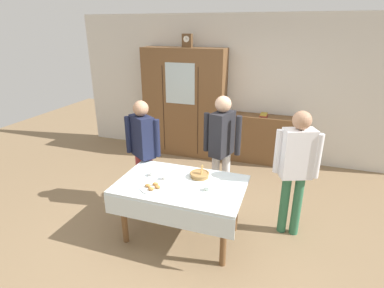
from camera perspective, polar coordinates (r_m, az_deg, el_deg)
ground_plane at (r=4.17m, az=-0.92°, el=-15.09°), size 12.00×12.00×0.00m
back_wall at (r=6.03m, az=7.72°, el=10.32°), size 6.40×0.10×2.70m
dining_table at (r=3.64m, az=-2.25°, el=-9.13°), size 1.49×0.95×0.74m
wall_cabinet at (r=6.05m, az=-1.44°, el=7.68°), size 1.61×0.46×2.11m
mantel_clock at (r=5.86m, az=-0.90°, el=18.84°), size 0.18×0.11×0.24m
bookshelf_low at (r=5.94m, az=12.92°, el=0.86°), size 1.18×0.35×0.92m
book_stack at (r=5.79m, az=13.31°, el=5.34°), size 0.15×0.21×0.05m
tea_cup_mid_left at (r=3.80m, az=-7.36°, el=-5.59°), size 0.13×0.13×0.06m
tea_cup_far_left at (r=3.45m, az=3.11°, el=-8.30°), size 0.13×0.13×0.06m
tea_cup_far_right at (r=3.69m, az=-4.96°, el=-6.28°), size 0.13×0.13×0.06m
bread_basket at (r=3.74m, az=1.45°, el=-5.73°), size 0.24×0.24×0.16m
pastry_plate at (r=3.52m, az=-7.35°, el=-8.09°), size 0.28×0.28×0.05m
spoon_back_edge at (r=3.38m, az=6.75°, el=-9.62°), size 0.12×0.02×0.01m
spoon_near_right at (r=3.29m, az=4.08°, el=-10.49°), size 0.12×0.02×0.01m
spoon_mid_right at (r=3.60m, az=-0.63°, el=-7.45°), size 0.12×0.02×0.01m
person_behind_table_right at (r=3.77m, az=18.96°, el=-3.39°), size 0.52×0.32×1.60m
person_by_cabinet at (r=4.17m, az=5.61°, el=0.37°), size 0.52×0.40×1.63m
person_beside_shelf at (r=4.26m, az=-9.19°, el=-0.08°), size 0.52×0.37×1.56m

